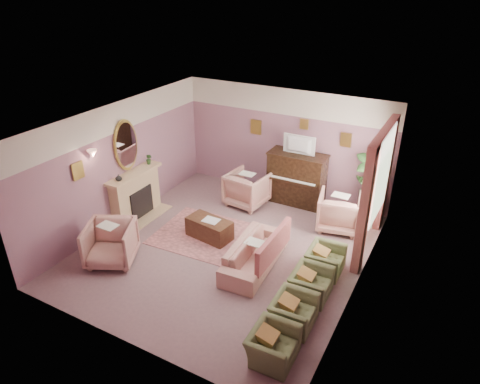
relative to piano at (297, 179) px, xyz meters
The scene contains 48 objects.
floor 2.80m from the piano, 100.57° to the right, with size 5.50×6.00×0.01m, color #806065.
ceiling 3.47m from the piano, 100.57° to the right, with size 5.50×6.00×0.01m, color white.
wall_back 0.96m from the piano, 147.38° to the left, with size 5.50×0.02×2.80m, color slate.
wall_front 5.75m from the piano, 95.03° to the right, with size 5.50×0.02×2.80m, color slate.
wall_left 4.28m from the piano, 140.49° to the right, with size 0.02×6.00×2.80m, color slate.
wall_right 3.58m from the piano, 49.98° to the right, with size 0.02×6.00×2.80m, color slate.
picture_rail_band 1.92m from the piano, 148.20° to the left, with size 5.50×0.01×0.65m, color beige.
stripe_panel 2.66m from the piano, 31.69° to the right, with size 0.01×3.00×2.15m, color #99AE83.
fireplace_surround 3.96m from the piano, 141.25° to the right, with size 0.30×1.40×1.10m, color tan.
fireplace_inset 3.89m from the piano, 140.33° to the right, with size 0.18×0.72×0.68m, color black.
fire_ember 3.88m from the piano, 139.95° to the right, with size 0.06×0.54×0.10m, color #FF6900.
mantel_shelf 3.97m from the piano, 140.98° to the right, with size 0.40×1.55×0.07m, color tan.
hearth 3.86m from the piano, 139.37° to the right, with size 0.55×1.50×0.02m, color tan.
mirror_frame 4.21m from the piano, 142.22° to the right, with size 0.04×0.72×1.20m, color #B59F44.
mirror_glass 4.19m from the piano, 142.01° to the right, with size 0.01×0.60×1.06m, color white.
sconce_shade 4.90m from the piano, 131.47° to the right, with size 0.20×0.20×0.16m, color #FFAE93.
piano is the anchor object (origin of this frame).
piano_keyshelf 0.36m from the piano, 90.00° to the right, with size 1.30×0.12×0.06m, color black.
piano_keys 0.37m from the piano, 90.00° to the right, with size 1.20×0.08×0.02m, color silver.
piano_top 0.66m from the piano, ahead, with size 1.45×0.65×0.04m, color black.
television 0.95m from the piano, 90.00° to the right, with size 0.80×0.12×0.48m, color black.
print_back_left 1.71m from the piano, 167.85° to the left, with size 0.30×0.03×0.38m, color #B59F44.
print_back_right 1.57m from the piano, 14.93° to the left, with size 0.26×0.03×0.34m, color #B59F44.
print_back_mid 1.38m from the piano, 90.00° to the left, with size 0.22×0.03×0.26m, color #B59F44.
print_left_wall 5.15m from the piano, 129.60° to the right, with size 0.03×0.28×0.36m, color #B59F44.
window_blind 2.69m from the piano, 27.19° to the right, with size 0.03×1.40×1.80m, color silver.
curtain_left 3.02m from the piano, 44.04° to the right, with size 0.16×0.34×2.60m, color #B15758.
curtain_right 2.23m from the piano, ahead, with size 0.16×0.34×2.60m, color #B15758.
pelmet 3.07m from the piano, 28.06° to the right, with size 0.16×2.20×0.16m, color #B15758.
mantel_plant 3.67m from the piano, 147.67° to the right, with size 0.16×0.16×0.28m, color #284F21.
mantel_vase 4.30m from the piano, 135.67° to the right, with size 0.16×0.16×0.16m, color beige.
area_rug 2.70m from the piano, 112.57° to the right, with size 2.50×1.80×0.01m, color #A76162.
coffee_table 2.71m from the piano, 112.94° to the right, with size 1.00×0.50×0.45m, color #422717.
table_paper 2.67m from the piano, 111.95° to the right, with size 0.35×0.28×0.01m, color silver.
sofa 2.93m from the piano, 84.18° to the right, with size 0.64×1.92×0.77m, color tan.
sofa_throw 2.99m from the piano, 76.53° to the right, with size 0.10×1.45×0.53m, color #B15758.
floral_armchair_left 1.26m from the piano, 146.24° to the right, with size 0.91×0.91×0.95m, color tan.
floral_armchair_right 1.53m from the piano, 28.45° to the right, with size 0.91×0.91×0.95m, color tan.
floral_armchair_front 4.76m from the piano, 119.01° to the right, with size 0.91×0.91×0.95m, color tan.
olive_chair_a 5.12m from the piano, 71.95° to the right, with size 0.54×0.77×0.67m, color #647043.
olive_chair_b 4.35m from the piano, 68.59° to the right, with size 0.54×0.77×0.67m, color #647043.
olive_chair_c 3.60m from the piano, 63.80° to the right, with size 0.54×0.77×0.67m, color #647043.
olive_chair_d 2.89m from the piano, 56.56° to the right, with size 0.54×0.77×0.67m, color #647043.
side_table 1.92m from the piano, ahead, with size 0.52×0.52×0.70m, color silver.
side_plant_big 1.91m from the piano, ahead, with size 0.30×0.30×0.34m, color #284F21.
side_plant_small 2.04m from the piano, ahead, with size 0.16×0.16×0.28m, color #284F21.
palm_pot 1.84m from the piano, ahead, with size 0.34×0.34×0.34m, color brown.
palm_plant 1.82m from the piano, ahead, with size 0.76×0.76×1.44m, color #284F21.
Camera 1 is at (3.88, -6.52, 5.23)m, focal length 32.00 mm.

